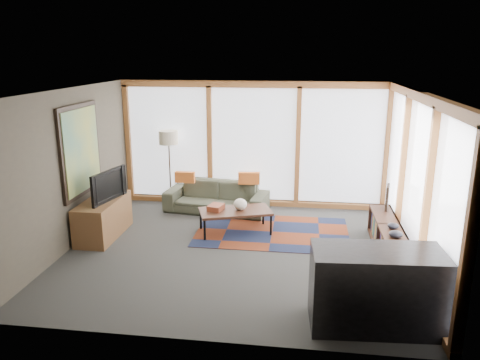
# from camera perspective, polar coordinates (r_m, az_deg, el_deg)

# --- Properties ---
(ground) EXTENTS (5.50, 5.50, 0.00)m
(ground) POSITION_cam_1_polar(r_m,az_deg,el_deg) (7.76, -0.40, -8.64)
(ground) COLOR #2F2E2C
(ground) RESTS_ON ground
(room_envelope) EXTENTS (5.52, 5.02, 2.62)m
(room_envelope) POSITION_cam_1_polar(r_m,az_deg,el_deg) (7.77, 3.78, 3.32)
(room_envelope) COLOR #443D33
(room_envelope) RESTS_ON ground
(rug) EXTENTS (2.72, 1.75, 0.01)m
(rug) POSITION_cam_1_polar(r_m,az_deg,el_deg) (8.54, 3.96, -6.32)
(rug) COLOR maroon
(rug) RESTS_ON ground
(sofa) EXTENTS (2.15, 1.08, 0.60)m
(sofa) POSITION_cam_1_polar(r_m,az_deg,el_deg) (9.53, -2.88, -2.09)
(sofa) COLOR #3A3F30
(sofa) RESTS_ON ground
(pillow_left) EXTENTS (0.40, 0.12, 0.22)m
(pillow_left) POSITION_cam_1_polar(r_m,az_deg,el_deg) (9.50, -6.73, 0.35)
(pillow_left) COLOR #D26325
(pillow_left) RESTS_ON sofa
(pillow_right) EXTENTS (0.44, 0.17, 0.24)m
(pillow_right) POSITION_cam_1_polar(r_m,az_deg,el_deg) (9.34, 1.10, 0.24)
(pillow_right) COLOR #D26325
(pillow_right) RESTS_ON sofa
(floor_lamp) EXTENTS (0.40, 0.40, 1.59)m
(floor_lamp) POSITION_cam_1_polar(r_m,az_deg,el_deg) (9.92, -8.56, 1.42)
(floor_lamp) COLOR #312319
(floor_lamp) RESTS_ON ground
(coffee_table) EXTENTS (1.40, 1.01, 0.42)m
(coffee_table) POSITION_cam_1_polar(r_m,az_deg,el_deg) (8.45, -0.58, -5.06)
(coffee_table) COLOR #332014
(coffee_table) RESTS_ON ground
(book_stack) EXTENTS (0.30, 0.34, 0.10)m
(book_stack) POSITION_cam_1_polar(r_m,az_deg,el_deg) (8.38, -2.96, -3.36)
(book_stack) COLOR brown
(book_stack) RESTS_ON coffee_table
(vase) EXTENTS (0.24, 0.24, 0.21)m
(vase) POSITION_cam_1_polar(r_m,az_deg,el_deg) (8.37, 0.03, -2.98)
(vase) COLOR silver
(vase) RESTS_ON coffee_table
(bookshelf) EXTENTS (0.37, 2.02, 0.50)m
(bookshelf) POSITION_cam_1_polar(r_m,az_deg,el_deg) (7.96, 17.59, -6.81)
(bookshelf) COLOR #332014
(bookshelf) RESTS_ON ground
(bowl_a) EXTENTS (0.22, 0.22, 0.10)m
(bowl_a) POSITION_cam_1_polar(r_m,az_deg,el_deg) (7.33, 18.46, -6.28)
(bowl_a) COLOR black
(bowl_a) RESTS_ON bookshelf
(bowl_b) EXTENTS (0.19, 0.19, 0.09)m
(bowl_b) POSITION_cam_1_polar(r_m,az_deg,el_deg) (7.67, 18.16, -5.33)
(bowl_b) COLOR black
(bowl_b) RESTS_ON bookshelf
(shelf_picture) EXTENTS (0.11, 0.33, 0.43)m
(shelf_picture) POSITION_cam_1_polar(r_m,az_deg,el_deg) (8.52, 17.51, -2.02)
(shelf_picture) COLOR black
(shelf_picture) RESTS_ON bookshelf
(tv_console) EXTENTS (0.55, 1.33, 0.67)m
(tv_console) POSITION_cam_1_polar(r_m,az_deg,el_deg) (8.60, -16.32, -4.46)
(tv_console) COLOR brown
(tv_console) RESTS_ON ground
(television) EXTENTS (0.33, 0.94, 0.54)m
(television) POSITION_cam_1_polar(r_m,az_deg,el_deg) (8.40, -16.19, -0.60)
(television) COLOR black
(television) RESTS_ON tv_console
(bar_counter) EXTENTS (1.55, 0.80, 0.96)m
(bar_counter) POSITION_cam_1_polar(r_m,az_deg,el_deg) (5.84, 16.25, -12.62)
(bar_counter) COLOR black
(bar_counter) RESTS_ON ground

